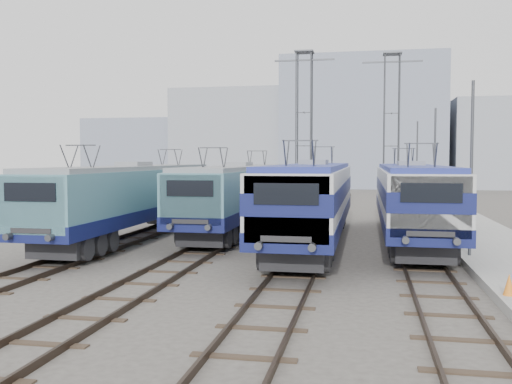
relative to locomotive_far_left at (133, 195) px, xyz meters
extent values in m
plane|color=#514C47|center=(6.75, -5.54, -2.24)|extent=(160.00, 160.00, 0.00)
cube|color=#9E9E99|center=(16.95, 2.46, -2.09)|extent=(4.00, 70.00, 0.30)
cube|color=#131951|center=(0.00, 0.22, -0.86)|extent=(2.84, 17.96, 0.60)
cube|color=teal|center=(0.00, 0.22, 0.34)|extent=(2.79, 17.96, 1.80)
cube|color=teal|center=(0.00, -8.41, 0.16)|extent=(2.57, 0.70, 2.04)
cube|color=gray|center=(0.00, 0.22, 1.33)|extent=(2.57, 17.24, 0.20)
cube|color=#262628|center=(0.00, -5.77, -1.61)|extent=(2.09, 3.59, 0.67)
cube|color=#262628|center=(0.00, 6.21, -1.61)|extent=(2.09, 3.59, 0.67)
cube|color=#131951|center=(4.50, 4.10, -0.87)|extent=(2.82, 17.79, 0.59)
cube|color=teal|center=(4.50, 4.10, 0.31)|extent=(2.77, 17.79, 1.78)
cube|color=teal|center=(4.50, -4.45, 0.14)|extent=(2.55, 0.69, 2.02)
cube|color=gray|center=(4.50, 4.10, 1.30)|extent=(2.55, 17.07, 0.20)
cube|color=#262628|center=(4.50, -1.83, -1.61)|extent=(2.08, 3.56, 0.67)
cube|color=#262628|center=(4.50, 10.02, -1.61)|extent=(2.08, 3.56, 0.67)
cube|color=#131951|center=(9.00, -0.13, -0.83)|extent=(2.92, 18.45, 0.61)
cube|color=silver|center=(9.00, -0.13, 0.40)|extent=(2.87, 18.45, 1.84)
cube|color=#131951|center=(9.00, -0.13, 0.35)|extent=(2.91, 18.47, 0.72)
cube|color=silver|center=(9.00, -8.99, 0.22)|extent=(2.64, 0.72, 2.09)
cube|color=navy|center=(9.00, -0.13, 1.43)|extent=(2.64, 17.71, 0.20)
cube|color=#262628|center=(9.00, -6.28, -1.60)|extent=(2.15, 3.69, 0.69)
cube|color=#262628|center=(9.00, 6.02, -1.60)|extent=(2.15, 3.69, 0.69)
cube|color=#131951|center=(13.50, 1.99, -0.85)|extent=(2.87, 18.16, 0.61)
cube|color=silver|center=(13.50, 1.99, 0.36)|extent=(2.82, 18.16, 1.82)
cube|color=#131951|center=(13.50, 1.99, 0.31)|extent=(2.86, 18.18, 0.71)
cube|color=silver|center=(13.50, -6.74, 0.18)|extent=(2.60, 0.71, 2.06)
cube|color=navy|center=(13.50, 1.99, 1.37)|extent=(2.60, 17.43, 0.20)
cube|color=#262628|center=(13.50, -4.07, -1.60)|extent=(2.12, 3.63, 0.68)
cube|color=#262628|center=(13.50, 8.04, -1.60)|extent=(2.12, 3.63, 0.68)
cylinder|color=#3F4247|center=(6.20, 15.91, 3.76)|extent=(0.10, 0.10, 12.00)
cylinder|color=#3F4247|center=(7.30, 15.91, 3.76)|extent=(0.10, 0.10, 12.00)
cylinder|color=#3F4247|center=(6.20, 17.01, 3.76)|extent=(0.10, 0.10, 12.00)
cylinder|color=#3F4247|center=(7.30, 17.01, 3.76)|extent=(0.10, 0.10, 12.00)
cube|color=#3F4247|center=(6.75, 16.46, 9.16)|extent=(4.50, 0.12, 0.12)
cylinder|color=#3F4247|center=(12.70, 17.91, 3.76)|extent=(0.10, 0.10, 12.00)
cylinder|color=#3F4247|center=(13.80, 17.91, 3.76)|extent=(0.10, 0.10, 12.00)
cylinder|color=#3F4247|center=(12.70, 19.01, 3.76)|extent=(0.10, 0.10, 12.00)
cylinder|color=#3F4247|center=(13.80, 19.01, 3.76)|extent=(0.10, 0.10, 12.00)
cube|color=#3F4247|center=(13.25, 18.46, 9.16)|extent=(4.50, 0.12, 0.12)
cylinder|color=#3F4247|center=(15.35, -3.54, 1.26)|extent=(0.12, 0.12, 7.00)
cylinder|color=#3F4247|center=(15.35, 8.46, 1.26)|extent=(0.12, 0.12, 7.00)
cylinder|color=#3F4247|center=(15.35, 20.46, 1.26)|extent=(0.12, 0.12, 7.00)
cone|color=orange|center=(15.25, -10.17, -1.64)|extent=(0.31, 0.31, 0.60)
cube|color=#999FAA|center=(-7.25, 56.46, 4.76)|extent=(18.00, 12.00, 14.00)
cube|color=#8790A5|center=(10.75, 56.46, 6.76)|extent=(22.00, 14.00, 18.00)
cube|color=#999FAA|center=(30.75, 56.46, 3.76)|extent=(16.00, 12.00, 12.00)
cube|color=#8790A5|center=(-23.25, 56.46, 2.76)|extent=(14.00, 10.00, 10.00)
camera|label=1|loc=(11.39, -26.55, 1.78)|focal=40.00mm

